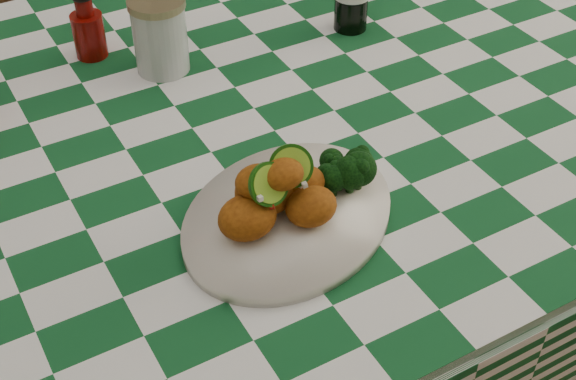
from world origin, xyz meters
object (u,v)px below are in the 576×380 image
ketchup_bottle (87,23)px  mason_jar (160,35)px  plate (288,217)px  dining_table (209,305)px  wooden_chair_right (252,24)px  fried_chicken_pile (280,188)px

ketchup_bottle → mason_jar: (0.09, -0.10, 0.00)m
ketchup_bottle → mason_jar: size_ratio=0.96×
plate → dining_table: bearing=95.5°
mason_jar → plate: bearing=-90.5°
ketchup_bottle → wooden_chair_right: 0.78m
dining_table → plate: size_ratio=5.42×
ketchup_bottle → mason_jar: mason_jar is taller
fried_chicken_pile → mason_jar: size_ratio=1.12×
plate → fried_chicken_pile: 0.05m
dining_table → wooden_chair_right: size_ratio=1.74×
ketchup_bottle → plate: bearing=-80.8°
mason_jar → wooden_chair_right: size_ratio=0.13×
dining_table → plate: 0.47m
plate → mason_jar: bearing=89.5°
mason_jar → fried_chicken_pile: bearing=-92.0°
plate → mason_jar: 0.42m
ketchup_bottle → wooden_chair_right: (0.52, 0.45, -0.37)m
plate → ketchup_bottle: (-0.08, 0.51, 0.05)m
dining_table → plate: (0.02, -0.24, 0.40)m
fried_chicken_pile → wooden_chair_right: 1.12m
dining_table → ketchup_bottle: bearing=102.6°
fried_chicken_pile → ketchup_bottle: size_ratio=1.17×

